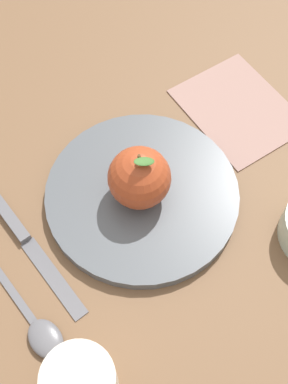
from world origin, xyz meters
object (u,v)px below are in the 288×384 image
object	(u,v)px
dinner_plate	(144,196)
linen_napkin	(238,108)
cup	(81,383)
apple	(139,177)
spoon	(36,325)
knife	(27,241)

from	to	relation	value
dinner_plate	linen_napkin	xyz separation A→B (m)	(-0.02, 0.20, -0.01)
cup	linen_napkin	xyz separation A→B (m)	(-0.15, 0.39, -0.04)
apple	spoon	bearing A→B (deg)	-75.59
apple	knife	xyz separation A→B (m)	(-0.04, -0.14, -0.05)
spoon	linen_napkin	distance (m)	0.40
spoon	apple	bearing A→B (deg)	104.41
knife	spoon	xyz separation A→B (m)	(0.09, -0.05, 0.00)
dinner_plate	linen_napkin	size ratio (longest dim) A/B	1.48
dinner_plate	apple	size ratio (longest dim) A/B	2.77
apple	knife	size ratio (longest dim) A/B	0.45
cup	apple	bearing A→B (deg)	125.49
knife	spoon	world-z (taller)	spoon
dinner_plate	apple	world-z (taller)	apple
apple	spoon	distance (m)	0.20
apple	linen_napkin	world-z (taller)	apple
cup	spoon	size ratio (longest dim) A/B	0.42
apple	cup	bearing A→B (deg)	-54.51
spoon	knife	bearing A→B (deg)	151.47
cup	spoon	xyz separation A→B (m)	(-0.09, -0.00, -0.03)
apple	knife	world-z (taller)	apple
knife	linen_napkin	size ratio (longest dim) A/B	1.19
dinner_plate	cup	distance (m)	0.24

